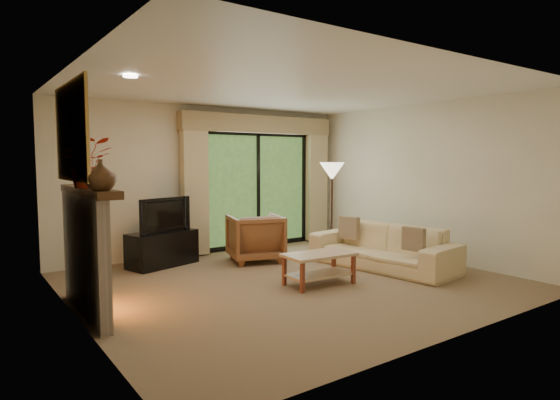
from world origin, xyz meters
TOP-DOWN VIEW (x-y plane):
  - floor at (0.00, 0.00)m, footprint 5.50×5.50m
  - ceiling at (0.00, 0.00)m, footprint 5.50×5.50m
  - wall_back at (0.00, 2.50)m, footprint 5.00×0.00m
  - wall_front at (0.00, -2.50)m, footprint 5.00×0.00m
  - wall_left at (-2.75, 0.00)m, footprint 0.00×5.00m
  - wall_right at (2.75, 0.00)m, footprint 0.00×5.00m
  - fireplace at (-2.63, 0.20)m, footprint 0.24×1.70m
  - mirror at (-2.71, 0.20)m, footprint 0.07×1.45m
  - sliding_door at (1.00, 2.45)m, footprint 2.26×0.10m
  - curtain_left at (-0.35, 2.34)m, footprint 0.45×0.18m
  - curtain_right at (2.35, 2.34)m, footprint 0.45×0.18m
  - cornice at (1.00, 2.36)m, footprint 3.20×0.24m
  - media_console at (-1.10, 1.95)m, footprint 1.18×0.78m
  - tv at (-1.10, 1.95)m, footprint 0.93×0.39m
  - armchair at (0.28, 1.40)m, footprint 1.04×1.05m
  - sofa at (1.61, -0.15)m, footprint 1.18×2.36m
  - pillow_near at (1.53, -0.80)m, footprint 0.13×0.34m
  - pillow_far at (1.53, 0.51)m, footprint 0.15×0.38m
  - coffee_table at (0.19, -0.33)m, footprint 0.97×0.58m
  - floor_lamp at (1.71, 1.14)m, footprint 0.49×0.49m
  - vase at (-2.61, -0.46)m, footprint 0.29×0.29m
  - branches at (-2.61, 0.03)m, footprint 0.50×0.45m

SIDE VIEW (x-z plane):
  - floor at x=0.00m, z-range 0.00..0.00m
  - coffee_table at x=0.19m, z-range 0.00..0.42m
  - media_console at x=-1.10m, z-range 0.00..0.54m
  - sofa at x=1.61m, z-range 0.00..0.66m
  - armchair at x=0.28m, z-range 0.00..0.77m
  - pillow_near at x=1.53m, z-range 0.38..0.71m
  - pillow_far at x=1.53m, z-range 0.37..0.74m
  - fireplace at x=-2.63m, z-range 0.00..1.37m
  - floor_lamp at x=1.71m, z-range 0.00..1.62m
  - tv at x=-1.10m, z-range 0.54..1.08m
  - sliding_door at x=1.00m, z-range 0.02..2.18m
  - curtain_left at x=-0.35m, z-range 0.02..2.38m
  - curtain_right at x=2.35m, z-range 0.02..2.38m
  - wall_back at x=0.00m, z-range -1.20..3.80m
  - wall_front at x=0.00m, z-range -1.20..3.80m
  - wall_left at x=-2.75m, z-range -1.20..3.80m
  - wall_right at x=2.75m, z-range -1.20..3.80m
  - vase at x=-2.61m, z-range 1.37..1.67m
  - branches at x=-2.61m, z-range 1.37..1.89m
  - mirror at x=-2.71m, z-range 1.44..2.46m
  - cornice at x=1.00m, z-range 2.16..2.48m
  - ceiling at x=0.00m, z-range 2.60..2.60m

